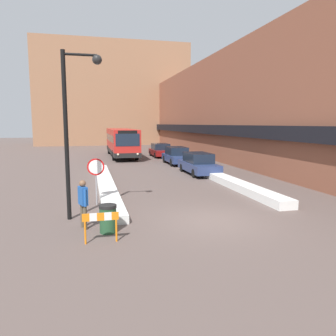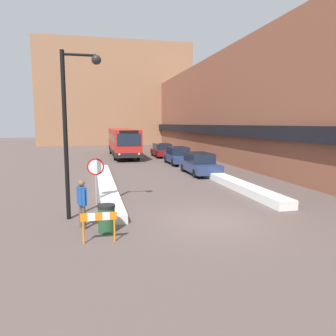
{
  "view_description": "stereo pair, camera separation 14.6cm",
  "coord_description": "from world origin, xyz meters",
  "px_view_note": "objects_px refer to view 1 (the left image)",
  "views": [
    {
      "loc": [
        -4.51,
        -11.21,
        3.63
      ],
      "look_at": [
        -0.65,
        4.61,
        1.42
      ],
      "focal_mm": 35.0,
      "sensor_mm": 36.0,
      "label": 1
    },
    {
      "loc": [
        -4.36,
        -11.24,
        3.63
      ],
      "look_at": [
        -0.65,
        4.61,
        1.42
      ],
      "focal_mm": 35.0,
      "sensor_mm": 36.0,
      "label": 2
    }
  ],
  "objects_px": {
    "city_bus": "(121,142)",
    "parked_car_back": "(161,150)",
    "trash_bin": "(108,219)",
    "construction_barricade": "(101,222)",
    "parked_car_front": "(198,164)",
    "pedestrian": "(83,200)",
    "street_lamp": "(73,117)",
    "parked_car_middle": "(177,156)",
    "stop_sign": "(96,172)"
  },
  "relations": [
    {
      "from": "city_bus",
      "to": "parked_car_back",
      "type": "bearing_deg",
      "value": -15.84
    },
    {
      "from": "street_lamp",
      "to": "construction_barricade",
      "type": "height_order",
      "value": "street_lamp"
    },
    {
      "from": "parked_car_back",
      "to": "street_lamp",
      "type": "relative_size",
      "value": 0.71
    },
    {
      "from": "construction_barricade",
      "to": "parked_car_middle",
      "type": "bearing_deg",
      "value": 68.07
    },
    {
      "from": "parked_car_front",
      "to": "street_lamp",
      "type": "relative_size",
      "value": 0.76
    },
    {
      "from": "stop_sign",
      "to": "trash_bin",
      "type": "height_order",
      "value": "stop_sign"
    },
    {
      "from": "parked_car_front",
      "to": "stop_sign",
      "type": "xyz_separation_m",
      "value": [
        -7.42,
        -7.56,
        0.76
      ]
    },
    {
      "from": "parked_car_back",
      "to": "street_lamp",
      "type": "distance_m",
      "value": 24.03
    },
    {
      "from": "city_bus",
      "to": "parked_car_middle",
      "type": "xyz_separation_m",
      "value": [
        4.15,
        -7.96,
        -0.89
      ]
    },
    {
      "from": "parked_car_middle",
      "to": "trash_bin",
      "type": "height_order",
      "value": "parked_car_middle"
    },
    {
      "from": "parked_car_front",
      "to": "construction_barricade",
      "type": "distance_m",
      "value": 14.47
    },
    {
      "from": "stop_sign",
      "to": "pedestrian",
      "type": "relative_size",
      "value": 1.23
    },
    {
      "from": "pedestrian",
      "to": "construction_barricade",
      "type": "height_order",
      "value": "pedestrian"
    },
    {
      "from": "parked_car_front",
      "to": "trash_bin",
      "type": "xyz_separation_m",
      "value": [
        -7.14,
        -11.51,
        -0.28
      ]
    },
    {
      "from": "construction_barricade",
      "to": "street_lamp",
      "type": "bearing_deg",
      "value": 105.62
    },
    {
      "from": "pedestrian",
      "to": "construction_barricade",
      "type": "xyz_separation_m",
      "value": [
        0.53,
        -1.56,
        -0.36
      ]
    },
    {
      "from": "city_bus",
      "to": "parked_car_front",
      "type": "bearing_deg",
      "value": -73.43
    },
    {
      "from": "city_bus",
      "to": "parked_car_middle",
      "type": "relative_size",
      "value": 2.7
    },
    {
      "from": "parked_car_middle",
      "to": "stop_sign",
      "type": "bearing_deg",
      "value": -118.71
    },
    {
      "from": "parked_car_back",
      "to": "stop_sign",
      "type": "distance_m",
      "value": 21.65
    },
    {
      "from": "pedestrian",
      "to": "street_lamp",
      "type": "bearing_deg",
      "value": 172.01
    },
    {
      "from": "stop_sign",
      "to": "construction_barricade",
      "type": "height_order",
      "value": "stop_sign"
    },
    {
      "from": "street_lamp",
      "to": "pedestrian",
      "type": "height_order",
      "value": "street_lamp"
    },
    {
      "from": "parked_car_front",
      "to": "construction_barricade",
      "type": "height_order",
      "value": "parked_car_front"
    },
    {
      "from": "trash_bin",
      "to": "construction_barricade",
      "type": "distance_m",
      "value": 0.98
    },
    {
      "from": "construction_barricade",
      "to": "pedestrian",
      "type": "bearing_deg",
      "value": 108.69
    },
    {
      "from": "parked_car_back",
      "to": "trash_bin",
      "type": "xyz_separation_m",
      "value": [
        -7.14,
        -24.28,
        -0.25
      ]
    },
    {
      "from": "city_bus",
      "to": "parked_car_back",
      "type": "height_order",
      "value": "city_bus"
    },
    {
      "from": "city_bus",
      "to": "street_lamp",
      "type": "height_order",
      "value": "street_lamp"
    },
    {
      "from": "parked_car_front",
      "to": "stop_sign",
      "type": "relative_size",
      "value": 2.26
    },
    {
      "from": "city_bus",
      "to": "trash_bin",
      "type": "bearing_deg",
      "value": -96.71
    },
    {
      "from": "stop_sign",
      "to": "trash_bin",
      "type": "xyz_separation_m",
      "value": [
        0.27,
        -3.95,
        -1.04
      ]
    },
    {
      "from": "parked_car_front",
      "to": "parked_car_middle",
      "type": "distance_m",
      "value": 5.99
    },
    {
      "from": "parked_car_middle",
      "to": "parked_car_back",
      "type": "height_order",
      "value": "parked_car_middle"
    },
    {
      "from": "parked_car_front",
      "to": "parked_car_middle",
      "type": "relative_size",
      "value": 1.08
    },
    {
      "from": "trash_bin",
      "to": "parked_car_back",
      "type": "bearing_deg",
      "value": 73.6
    },
    {
      "from": "pedestrian",
      "to": "trash_bin",
      "type": "distance_m",
      "value": 1.17
    },
    {
      "from": "parked_car_front",
      "to": "pedestrian",
      "type": "bearing_deg",
      "value": -126.18
    },
    {
      "from": "parked_car_middle",
      "to": "stop_sign",
      "type": "height_order",
      "value": "stop_sign"
    },
    {
      "from": "city_bus",
      "to": "parked_car_back",
      "type": "distance_m",
      "value": 4.41
    },
    {
      "from": "parked_car_middle",
      "to": "construction_barricade",
      "type": "bearing_deg",
      "value": -111.93
    },
    {
      "from": "city_bus",
      "to": "pedestrian",
      "type": "bearing_deg",
      "value": -98.7
    },
    {
      "from": "city_bus",
      "to": "construction_barricade",
      "type": "xyz_separation_m",
      "value": [
        -3.27,
        -26.37,
        -0.99
      ]
    },
    {
      "from": "parked_car_front",
      "to": "street_lamp",
      "type": "height_order",
      "value": "street_lamp"
    },
    {
      "from": "parked_car_middle",
      "to": "construction_barricade",
      "type": "relative_size",
      "value": 4.02
    },
    {
      "from": "city_bus",
      "to": "street_lamp",
      "type": "xyz_separation_m",
      "value": [
        -4.06,
        -23.54,
        2.23
      ]
    },
    {
      "from": "pedestrian",
      "to": "construction_barricade",
      "type": "distance_m",
      "value": 1.69
    },
    {
      "from": "parked_car_front",
      "to": "parked_car_middle",
      "type": "height_order",
      "value": "parked_car_middle"
    },
    {
      "from": "trash_bin",
      "to": "street_lamp",
      "type": "bearing_deg",
      "value": 118.98
    },
    {
      "from": "parked_car_back",
      "to": "pedestrian",
      "type": "relative_size",
      "value": 2.59
    }
  ]
}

